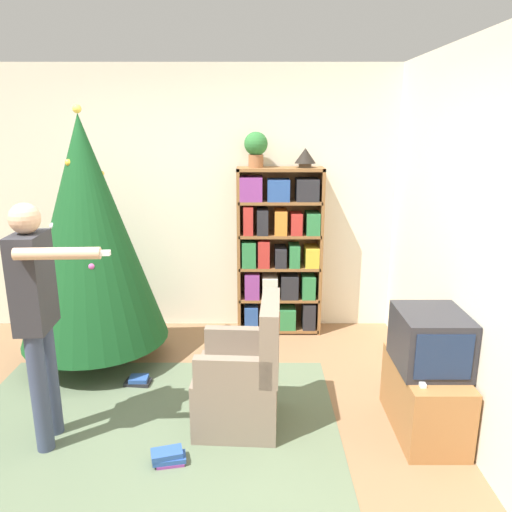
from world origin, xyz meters
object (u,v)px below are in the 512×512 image
Objects in this scene: christmas_tree at (89,232)px; standing_person at (38,307)px; table_lamp at (306,157)px; bookshelf at (280,253)px; potted_plant at (257,147)px; television at (431,340)px; armchair at (244,382)px.

christmas_tree reaches higher than standing_person.
christmas_tree is 2.07m from table_lamp.
standing_person is 8.01× the size of table_lamp.
potted_plant reaches higher than bookshelf.
television is at bearing -22.18° from christmas_tree.
bookshelf is 1.04m from potted_plant.
television is 0.55× the size of armchair.
armchair is at bearing -100.91° from bookshelf.
potted_plant is at bearing -179.86° from armchair.
bookshelf is 8.24× the size of table_lamp.
television is at bearing -56.15° from potted_plant.
standing_person is at bearing -134.71° from table_lamp.
bookshelf is 3.28× the size of television.
bookshelf is at bearing 136.28° from standing_person.
potted_plant is (0.09, 1.64, 1.52)m from armchair.
armchair is (1.32, -0.97, -0.85)m from christmas_tree.
standing_person is 2.72m from table_lamp.
bookshelf reaches higher than standing_person.
standing_person is 4.87× the size of potted_plant.
bookshelf reaches higher than armchair.
christmas_tree reaches higher than potted_plant.
standing_person is (0.04, -1.17, -0.22)m from christmas_tree.
bookshelf is 1.80m from christmas_tree.
bookshelf is 5.01× the size of potted_plant.
christmas_tree is 1.70m from potted_plant.
television is 2.51× the size of table_lamp.
television is at bearing -61.52° from bookshelf.
armchair is 0.57× the size of standing_person.
christmas_tree reaches higher than table_lamp.
standing_person is (-1.27, -0.20, 0.63)m from armchair.
christmas_tree is at bearing -154.34° from potted_plant.
armchair is at bearing 176.56° from television.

